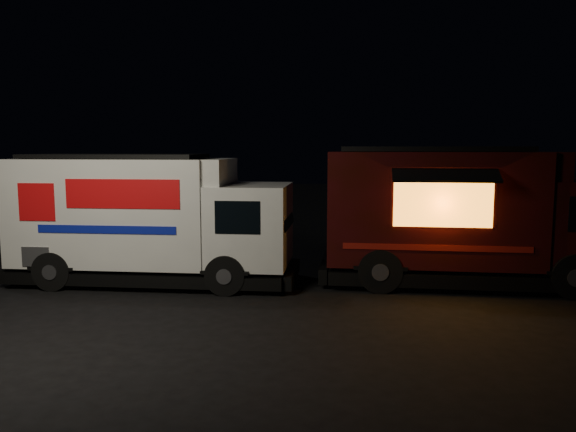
# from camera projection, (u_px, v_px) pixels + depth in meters

# --- Properties ---
(ground) EXTENTS (80.00, 80.00, 0.00)m
(ground) POSITION_uv_depth(u_px,v_px,m) (214.00, 300.00, 12.48)
(ground) COLOR black
(ground) RESTS_ON ground
(white_truck) EXTENTS (7.36, 3.43, 3.21)m
(white_truck) POSITION_uv_depth(u_px,v_px,m) (155.00, 219.00, 13.99)
(white_truck) COLOR silver
(white_truck) RESTS_ON ground
(red_truck) EXTENTS (7.66, 3.92, 3.40)m
(red_truck) POSITION_uv_depth(u_px,v_px,m) (470.00, 216.00, 13.82)
(red_truck) COLOR #34090D
(red_truck) RESTS_ON ground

